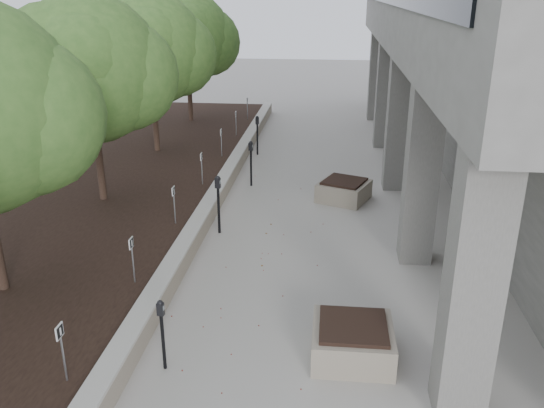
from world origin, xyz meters
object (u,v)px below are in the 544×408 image
at_px(parking_meter_2, 163,335).
at_px(planter_back, 344,190).
at_px(crabapple_tree_4, 152,73).
at_px(crabapple_tree_3, 92,100).
at_px(parking_meter_3, 219,205).
at_px(crabapple_tree_5, 188,57).
at_px(parking_meter_4, 251,164).
at_px(parking_meter_5, 257,135).
at_px(planter_front, 352,340).

height_order(parking_meter_2, planter_back, parking_meter_2).
distance_m(crabapple_tree_4, parking_meter_2, 12.37).
bearing_deg(crabapple_tree_3, parking_meter_3, -17.07).
distance_m(crabapple_tree_4, parking_meter_3, 7.37).
relative_size(crabapple_tree_5, parking_meter_4, 3.74).
distance_m(crabapple_tree_3, parking_meter_3, 4.32).
bearing_deg(parking_meter_4, parking_meter_3, -80.54).
bearing_deg(crabapple_tree_4, parking_meter_3, -60.30).
bearing_deg(parking_meter_2, parking_meter_5, 97.20).
bearing_deg(parking_meter_4, planter_front, -57.17).
relative_size(parking_meter_3, planter_front, 1.14).
distance_m(parking_meter_2, parking_meter_5, 12.77).
height_order(parking_meter_3, parking_meter_4, parking_meter_3).
xyz_separation_m(crabapple_tree_3, crabapple_tree_4, (0.00, 5.00, 0.00)).
height_order(crabapple_tree_4, parking_meter_2, crabapple_tree_4).
xyz_separation_m(crabapple_tree_5, parking_meter_3, (3.46, -11.06, -2.35)).
bearing_deg(parking_meter_3, parking_meter_2, -76.60).
distance_m(crabapple_tree_3, planter_front, 9.35).
bearing_deg(crabapple_tree_5, planter_front, -67.17).
bearing_deg(parking_meter_4, crabapple_tree_3, -130.73).
distance_m(crabapple_tree_4, planter_back, 7.93).
distance_m(crabapple_tree_4, crabapple_tree_5, 5.00).
bearing_deg(planter_front, parking_meter_4, 109.02).
height_order(crabapple_tree_4, planter_front, crabapple_tree_4).
height_order(crabapple_tree_5, planter_front, crabapple_tree_5).
bearing_deg(planter_back, parking_meter_2, -109.92).
bearing_deg(parking_meter_4, crabapple_tree_4, 161.85).
relative_size(crabapple_tree_5, parking_meter_3, 3.55).
relative_size(crabapple_tree_4, planter_back, 4.15).
distance_m(crabapple_tree_3, planter_back, 7.40).
relative_size(crabapple_tree_3, parking_meter_5, 3.69).
height_order(parking_meter_2, parking_meter_5, parking_meter_5).
bearing_deg(parking_meter_3, parking_meter_5, 101.41).
distance_m(parking_meter_2, parking_meter_4, 9.22).
distance_m(crabapple_tree_5, parking_meter_2, 17.13).
distance_m(crabapple_tree_3, parking_meter_5, 7.50).
distance_m(parking_meter_3, parking_meter_4, 3.74).
relative_size(crabapple_tree_3, crabapple_tree_4, 1.00).
bearing_deg(planter_front, parking_meter_3, 123.78).
bearing_deg(planter_back, parking_meter_3, -139.02).
bearing_deg(crabapple_tree_5, crabapple_tree_3, -90.00).
bearing_deg(crabapple_tree_5, crabapple_tree_4, -90.00).
bearing_deg(crabapple_tree_4, parking_meter_5, 19.24).
xyz_separation_m(parking_meter_2, parking_meter_4, (0.10, 9.22, 0.09)).
bearing_deg(parking_meter_2, crabapple_tree_4, 113.92).
relative_size(crabapple_tree_4, crabapple_tree_5, 1.00).
relative_size(planter_front, planter_back, 1.03).
bearing_deg(crabapple_tree_5, parking_meter_3, -72.64).
xyz_separation_m(parking_meter_2, planter_back, (2.99, 8.25, -0.33)).
relative_size(crabapple_tree_4, planter_front, 4.05).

